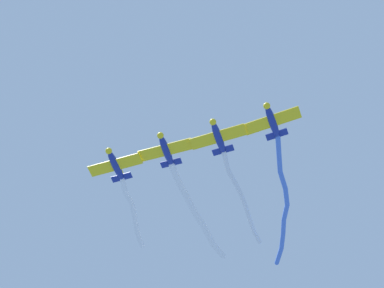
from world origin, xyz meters
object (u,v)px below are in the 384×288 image
object	(u,v)px
airplane_slot	(272,121)
airplane_right_wing	(218,137)
airplane_left_wing	(166,150)
airplane_lead	(115,165)

from	to	relation	value
airplane_slot	airplane_right_wing	bearing A→B (deg)	-86.37
airplane_left_wing	airplane_right_wing	bearing A→B (deg)	88.71
airplane_lead	airplane_left_wing	distance (m)	7.51
airplane_right_wing	airplane_left_wing	bearing A→B (deg)	-89.31
airplane_lead	airplane_right_wing	bearing A→B (deg)	89.73
airplane_lead	airplane_left_wing	bearing A→B (deg)	89.73
airplane_left_wing	airplane_slot	world-z (taller)	same
airplane_lead	airplane_right_wing	world-z (taller)	same
airplane_right_wing	airplane_slot	xyz separation A→B (m)	(3.73, -6.50, 0.30)
airplane_left_wing	airplane_slot	bearing A→B (deg)	88.71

